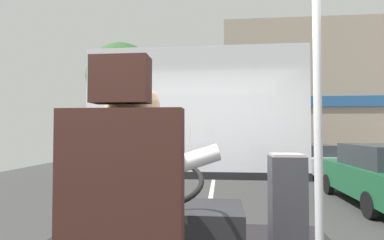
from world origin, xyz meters
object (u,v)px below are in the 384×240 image
parked_car_silver (308,158)px  parked_car_white (284,149)px  fare_box (287,205)px  bus_driver (136,193)px  steering_console (174,229)px  handrail_pole (318,116)px

parked_car_silver → parked_car_white: bearing=88.2°
fare_box → bus_driver: bearing=-127.2°
steering_console → fare_box: bearing=7.1°
steering_console → fare_box: 0.93m
parked_car_silver → parked_car_white: size_ratio=0.94×
parked_car_silver → steering_console: bearing=-110.4°
fare_box → parked_car_white: bearing=79.0°
bus_driver → handrail_pole: 1.02m
bus_driver → fare_box: bearing=52.8°
steering_console → parked_car_white: 16.71m
steering_console → fare_box: (0.91, 0.11, 0.18)m
steering_console → handrail_pole: (0.90, -0.75, 0.86)m
parked_car_white → parked_car_silver: bearing=-91.8°
handrail_pole → parked_car_silver: (2.97, 11.12, -1.23)m
handrail_pole → fare_box: bearing=89.3°
handrail_pole → fare_box: size_ratio=2.66×
steering_console → handrail_pole: handrail_pole is taller
parked_car_silver → parked_car_white: (0.19, 5.83, 0.04)m
fare_box → parked_car_white: 16.40m
handrail_pole → parked_car_silver: bearing=75.1°
bus_driver → fare_box: (0.91, 1.19, -0.32)m
bus_driver → handrail_pole: bearing=20.5°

